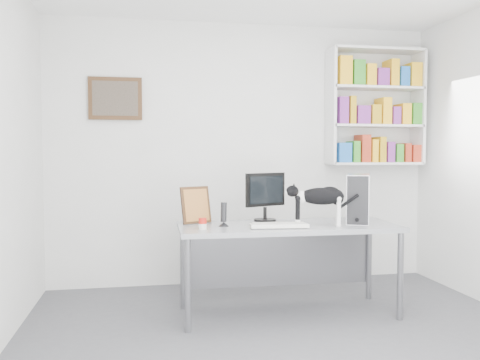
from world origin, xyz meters
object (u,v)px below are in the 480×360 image
at_px(monitor, 265,197).
at_px(speaker, 224,214).
at_px(cat, 320,206).
at_px(pc_tower, 358,198).
at_px(soup_can, 203,224).
at_px(keyboard, 279,225).
at_px(leaning_print, 196,204).
at_px(bookshelf, 375,107).
at_px(desk, 288,269).

relative_size(monitor, speaker, 2.11).
bearing_deg(cat, speaker, -174.68).
bearing_deg(pc_tower, monitor, -169.92).
xyz_separation_m(monitor, speaker, (-0.41, -0.24, -0.11)).
xyz_separation_m(monitor, soup_can, (-0.60, -0.39, -0.17)).
bearing_deg(keyboard, soup_can, -173.97).
bearing_deg(soup_can, leaning_print, 92.79).
height_order(monitor, speaker, monitor).
height_order(bookshelf, soup_can, bookshelf).
distance_m(desk, cat, 0.61).
bearing_deg(keyboard, cat, 10.20).
distance_m(leaning_print, soup_can, 0.38).
height_order(bookshelf, speaker, bookshelf).
height_order(keyboard, speaker, speaker).
height_order(desk, leaning_print, leaning_print).
relative_size(monitor, pc_tower, 1.05).
distance_m(keyboard, soup_can, 0.62).
bearing_deg(desk, soup_can, -167.32).
relative_size(bookshelf, leaning_print, 3.80).
height_order(desk, keyboard, keyboard).
bearing_deg(pc_tower, speaker, -153.28).
height_order(monitor, keyboard, monitor).
bearing_deg(speaker, pc_tower, 19.39).
relative_size(bookshelf, keyboard, 2.68).
relative_size(pc_tower, cat, 0.77).
distance_m(speaker, soup_can, 0.25).
distance_m(bookshelf, monitor, 1.79).
distance_m(monitor, keyboard, 0.44).
distance_m(bookshelf, leaning_print, 2.33).
xyz_separation_m(keyboard, speaker, (-0.43, 0.15, 0.09)).
bearing_deg(leaning_print, speaker, -67.61).
distance_m(pc_tower, cat, 0.44).
height_order(keyboard, soup_can, soup_can).
bearing_deg(desk, speaker, -178.86).
relative_size(desk, cat, 3.40).
bearing_deg(desk, cat, -28.30).
xyz_separation_m(keyboard, leaning_print, (-0.63, 0.36, 0.15)).
height_order(soup_can, cat, cat).
bearing_deg(soup_can, pc_tower, 7.61).
bearing_deg(cat, pc_tower, 35.85).
xyz_separation_m(keyboard, cat, (0.35, 0.03, 0.15)).
height_order(pc_tower, cat, pc_tower).
bearing_deg(speaker, monitor, 48.72).
xyz_separation_m(desk, cat, (0.23, -0.13, 0.55)).
bearing_deg(monitor, speaker, -172.48).
xyz_separation_m(keyboard, pc_tower, (0.76, 0.18, 0.19)).
bearing_deg(speaker, desk, 18.07).
xyz_separation_m(desk, monitor, (-0.14, 0.24, 0.60)).
relative_size(bookshelf, speaker, 6.03).
distance_m(bookshelf, cat, 1.76).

